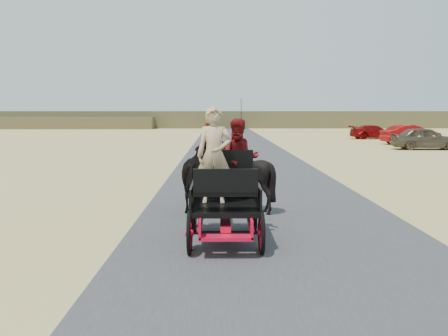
{
  "coord_description": "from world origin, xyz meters",
  "views": [
    {
      "loc": [
        -1.16,
        -10.32,
        2.45
      ],
      "look_at": [
        -1.04,
        0.52,
        1.2
      ],
      "focal_mm": 40.0,
      "sensor_mm": 36.0,
      "label": 1
    }
  ],
  "objects_px": {
    "car_a": "(425,138)",
    "car_b": "(411,135)",
    "horse_right": "(246,176)",
    "carriage": "(225,222)",
    "car_d": "(415,131)",
    "horse_left": "(201,176)",
    "car_c": "(374,132)",
    "pedestrian": "(208,134)"
  },
  "relations": [
    {
      "from": "car_a",
      "to": "car_b",
      "type": "height_order",
      "value": "car_a"
    },
    {
      "from": "horse_right",
      "to": "car_a",
      "type": "relative_size",
      "value": 0.41
    },
    {
      "from": "carriage",
      "to": "car_a",
      "type": "distance_m",
      "value": 25.75
    },
    {
      "from": "car_d",
      "to": "horse_left",
      "type": "bearing_deg",
      "value": 119.21
    },
    {
      "from": "horse_right",
      "to": "car_c",
      "type": "relative_size",
      "value": 0.41
    },
    {
      "from": "horse_right",
      "to": "car_b",
      "type": "bearing_deg",
      "value": -119.06
    },
    {
      "from": "horse_left",
      "to": "horse_right",
      "type": "bearing_deg",
      "value": -180.0
    },
    {
      "from": "car_b",
      "to": "car_c",
      "type": "relative_size",
      "value": 1.04
    },
    {
      "from": "carriage",
      "to": "car_b",
      "type": "height_order",
      "value": "car_b"
    },
    {
      "from": "car_a",
      "to": "car_c",
      "type": "distance_m",
      "value": 12.02
    },
    {
      "from": "carriage",
      "to": "horse_left",
      "type": "height_order",
      "value": "horse_left"
    },
    {
      "from": "car_b",
      "to": "car_d",
      "type": "bearing_deg",
      "value": -34.51
    },
    {
      "from": "carriage",
      "to": "horse_right",
      "type": "relative_size",
      "value": 1.41
    },
    {
      "from": "horse_right",
      "to": "pedestrian",
      "type": "height_order",
      "value": "pedestrian"
    },
    {
      "from": "car_b",
      "to": "horse_left",
      "type": "bearing_deg",
      "value": 137.54
    },
    {
      "from": "pedestrian",
      "to": "car_c",
      "type": "height_order",
      "value": "pedestrian"
    },
    {
      "from": "horse_left",
      "to": "pedestrian",
      "type": "height_order",
      "value": "pedestrian"
    },
    {
      "from": "horse_right",
      "to": "car_b",
      "type": "distance_m",
      "value": 27.7
    },
    {
      "from": "horse_left",
      "to": "car_b",
      "type": "height_order",
      "value": "horse_left"
    },
    {
      "from": "horse_right",
      "to": "pedestrian",
      "type": "xyz_separation_m",
      "value": [
        -1.4,
        21.63,
        0.01
      ]
    },
    {
      "from": "car_a",
      "to": "car_c",
      "type": "relative_size",
      "value": 1.01
    },
    {
      "from": "car_a",
      "to": "car_c",
      "type": "xyz_separation_m",
      "value": [
        0.46,
        12.01,
        -0.11
      ]
    },
    {
      "from": "horse_left",
      "to": "pedestrian",
      "type": "distance_m",
      "value": 21.63
    },
    {
      "from": "pedestrian",
      "to": "car_b",
      "type": "height_order",
      "value": "pedestrian"
    },
    {
      "from": "pedestrian",
      "to": "car_d",
      "type": "relative_size",
      "value": 0.43
    },
    {
      "from": "car_b",
      "to": "car_d",
      "type": "height_order",
      "value": "car_b"
    },
    {
      "from": "horse_right",
      "to": "car_a",
      "type": "xyz_separation_m",
      "value": [
        12.47,
        19.22,
        -0.14
      ]
    },
    {
      "from": "car_d",
      "to": "carriage",
      "type": "bearing_deg",
      "value": 121.91
    },
    {
      "from": "car_c",
      "to": "car_d",
      "type": "bearing_deg",
      "value": -66.46
    },
    {
      "from": "horse_right",
      "to": "car_a",
      "type": "distance_m",
      "value": 22.91
    },
    {
      "from": "car_a",
      "to": "car_d",
      "type": "bearing_deg",
      "value": -15.4
    },
    {
      "from": "pedestrian",
      "to": "car_b",
      "type": "xyz_separation_m",
      "value": [
        14.86,
        2.58,
        -0.16
      ]
    },
    {
      "from": "horse_left",
      "to": "car_a",
      "type": "bearing_deg",
      "value": -125.22
    },
    {
      "from": "carriage",
      "to": "horse_right",
      "type": "distance_m",
      "value": 3.09
    },
    {
      "from": "horse_right",
      "to": "car_c",
      "type": "xyz_separation_m",
      "value": [
        12.92,
        31.23,
        -0.25
      ]
    },
    {
      "from": "horse_left",
      "to": "car_a",
      "type": "distance_m",
      "value": 23.52
    },
    {
      "from": "horse_right",
      "to": "pedestrian",
      "type": "bearing_deg",
      "value": -86.29
    },
    {
      "from": "horse_left",
      "to": "horse_right",
      "type": "distance_m",
      "value": 1.1
    },
    {
      "from": "horse_left",
      "to": "car_b",
      "type": "relative_size",
      "value": 0.47
    },
    {
      "from": "pedestrian",
      "to": "car_d",
      "type": "xyz_separation_m",
      "value": [
        18.93,
        12.15,
        -0.3
      ]
    },
    {
      "from": "horse_left",
      "to": "pedestrian",
      "type": "xyz_separation_m",
      "value": [
        -0.3,
        21.63,
        0.02
      ]
    },
    {
      "from": "horse_right",
      "to": "car_d",
      "type": "xyz_separation_m",
      "value": [
        17.53,
        33.78,
        -0.29
      ]
    }
  ]
}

